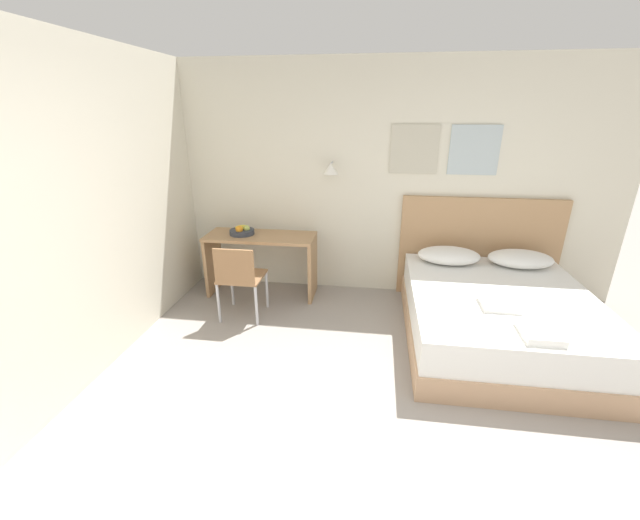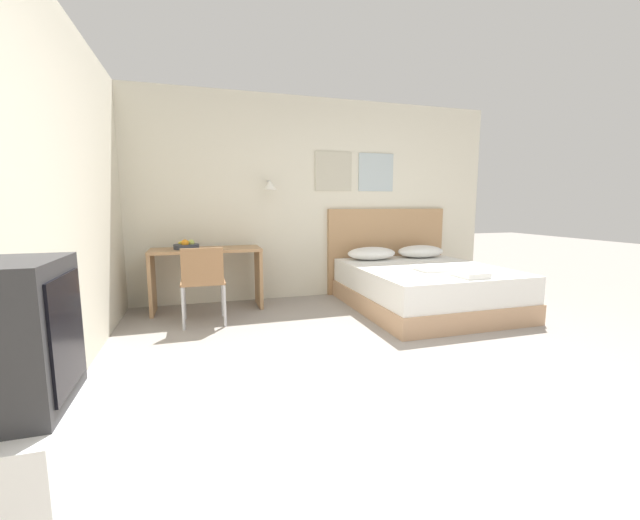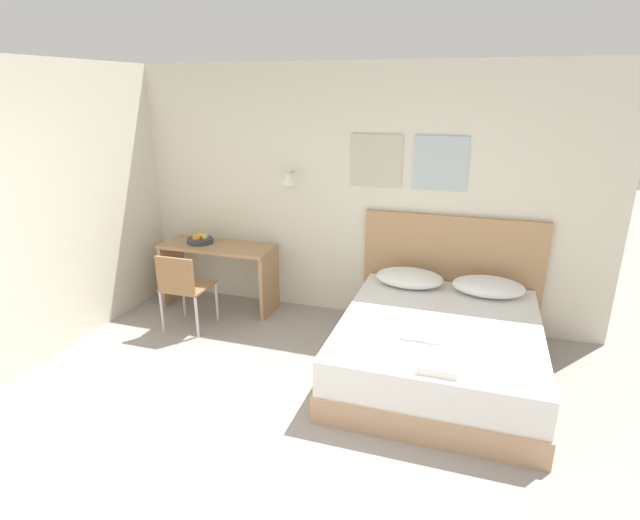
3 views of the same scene
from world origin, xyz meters
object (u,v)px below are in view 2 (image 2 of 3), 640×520
at_px(folded_towel_mid_bed, 470,274).
at_px(desk, 207,266).
at_px(television, 0,338).
at_px(pillow_left, 372,253).
at_px(desk_chair, 203,278).
at_px(folded_towel_near_foot, 431,268).
at_px(tv_stand, 17,486).
at_px(pillow_right, 420,251).
at_px(headboard, 387,250).
at_px(bed, 424,288).
at_px(fruit_bowl, 186,246).

height_order(folded_towel_mid_bed, desk, desk).
height_order(desk, television, television).
height_order(pillow_left, desk_chair, desk_chair).
height_order(folded_towel_near_foot, folded_towel_mid_bed, same).
distance_m(pillow_left, desk, 2.14).
bearing_deg(tv_stand, pillow_left, 49.13).
xyz_separation_m(desk, television, (-0.71, -3.31, 0.30)).
bearing_deg(television, pillow_right, 42.50).
xyz_separation_m(headboard, television, (-3.23, -3.60, 0.22)).
height_order(headboard, folded_towel_mid_bed, headboard).
height_order(bed, desk, desk).
height_order(pillow_right, desk_chair, desk_chair).
distance_m(pillow_left, folded_towel_near_foot, 1.06).
distance_m(bed, pillow_left, 0.89).
height_order(bed, folded_towel_mid_bed, folded_towel_mid_bed).
relative_size(pillow_right, folded_towel_near_foot, 2.18).
distance_m(pillow_left, fruit_bowl, 2.37).
xyz_separation_m(desk, desk_chair, (-0.05, -0.65, -0.02)).
xyz_separation_m(tv_stand, television, (0.00, 0.00, 0.54)).
bearing_deg(desk, folded_towel_mid_bed, -29.83).
height_order(pillow_right, folded_towel_near_foot, pillow_right).
xyz_separation_m(pillow_right, fruit_bowl, (-3.11, 0.01, 0.18)).
relative_size(folded_towel_near_foot, tv_stand, 0.53).
xyz_separation_m(pillow_right, folded_towel_mid_bed, (-0.32, -1.47, -0.06)).
bearing_deg(television, desk, 77.87).
relative_size(headboard, folded_towel_near_foot, 5.85).
relative_size(pillow_left, folded_towel_near_foot, 2.18).
height_order(pillow_left, television, television).
bearing_deg(desk_chair, folded_towel_mid_bed, -17.41).
distance_m(bed, folded_towel_mid_bed, 0.80).
bearing_deg(folded_towel_near_foot, bed, 70.03).
height_order(headboard, television, headboard).
bearing_deg(desk_chair, bed, -1.73).
relative_size(pillow_left, folded_towel_mid_bed, 2.08).
distance_m(bed, desk, 2.64).
relative_size(desk, television, 2.48).
bearing_deg(desk, tv_stand, -102.19).
distance_m(headboard, pillow_right, 0.48).
relative_size(bed, headboard, 1.10).
bearing_deg(folded_towel_near_foot, pillow_right, 64.68).
relative_size(desk, tv_stand, 2.19).
relative_size(bed, pillow_right, 2.96).
distance_m(headboard, tv_stand, 4.85).
distance_m(folded_towel_near_foot, television, 3.88).
height_order(folded_towel_near_foot, fruit_bowl, fruit_bowl).
relative_size(bed, folded_towel_mid_bed, 6.16).
bearing_deg(pillow_right, television, -137.50).
relative_size(folded_towel_near_foot, folded_towel_mid_bed, 0.95).
height_order(desk, tv_stand, desk).
bearing_deg(tv_stand, television, 0.00).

